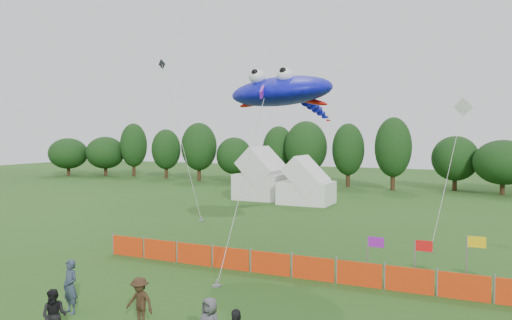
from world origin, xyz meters
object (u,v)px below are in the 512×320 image
at_px(barrier_fence, 313,268).
at_px(spectator_b, 54,316).
at_px(tent_left, 262,178).
at_px(tent_right, 306,185).
at_px(spectator_c, 140,302).
at_px(spectator_a, 70,287).
at_px(stingray_kite, 284,92).

bearing_deg(barrier_fence, spectator_b, -117.89).
height_order(tent_left, tent_right, tent_left).
relative_size(tent_left, spectator_c, 2.80).
bearing_deg(tent_left, spectator_c, -72.62).
distance_m(tent_right, spectator_c, 29.81).
distance_m(barrier_fence, spectator_a, 9.79).
xyz_separation_m(barrier_fence, spectator_c, (-3.43, -7.34, 0.31)).
height_order(spectator_b, spectator_c, spectator_c).
height_order(barrier_fence, spectator_c, spectator_c).
bearing_deg(barrier_fence, stingray_kite, 127.44).
height_order(barrier_fence, stingray_kite, stingray_kite).
xyz_separation_m(spectator_a, stingray_kite, (3.59, 11.06, 7.46)).
xyz_separation_m(tent_left, barrier_fence, (13.09, -23.54, -1.53)).
xyz_separation_m(spectator_a, spectator_c, (2.97, 0.05, -0.13)).
height_order(spectator_b, stingray_kite, stingray_kite).
xyz_separation_m(spectator_c, stingray_kite, (0.62, 11.00, 7.59)).
bearing_deg(spectator_b, spectator_c, 26.44).
bearing_deg(tent_right, spectator_a, -86.74).
relative_size(tent_right, spectator_b, 2.88).
distance_m(tent_left, barrier_fence, 26.98).
bearing_deg(tent_right, spectator_b, -84.40).
distance_m(tent_right, stingray_kite, 20.32).
distance_m(tent_right, spectator_b, 31.67).
bearing_deg(spectator_a, barrier_fence, 63.53).
distance_m(spectator_a, spectator_b, 2.47).
bearing_deg(spectator_a, stingray_kite, 86.38).
height_order(tent_right, spectator_c, tent_right).
relative_size(tent_left, spectator_b, 2.84).
distance_m(tent_left, spectator_c, 32.39).
height_order(spectator_a, stingray_kite, stingray_kite).
height_order(spectator_c, stingray_kite, stingray_kite).
xyz_separation_m(tent_left, stingray_kite, (10.29, -19.88, 6.37)).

